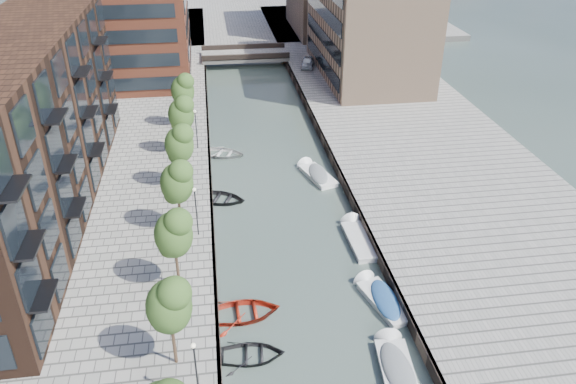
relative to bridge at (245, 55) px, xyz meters
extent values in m
plane|color=#38473F|center=(0.00, -32.00, -1.39)|extent=(300.00, 300.00, 0.00)
cube|color=gray|center=(16.00, -32.00, -0.89)|extent=(20.00, 140.00, 1.00)
cube|color=#332823|center=(-6.10, -32.00, -0.89)|extent=(0.25, 140.00, 1.00)
cube|color=#332823|center=(6.10, -32.00, -0.89)|extent=(0.25, 140.00, 1.00)
cube|color=gray|center=(0.00, 28.00, -0.89)|extent=(80.00, 40.00, 1.00)
cube|color=black|center=(-20.00, -42.00, 6.61)|extent=(8.00, 38.00, 14.00)
cube|color=tan|center=(16.00, -10.00, 6.61)|extent=(12.00, 25.00, 14.00)
cube|color=gray|center=(0.00, 0.00, -0.09)|extent=(13.00, 6.00, 0.60)
cube|color=#332823|center=(0.00, -2.80, 0.51)|extent=(13.00, 0.40, 0.80)
cube|color=#332823|center=(0.00, 2.80, 0.51)|extent=(13.00, 0.40, 0.80)
cylinder|color=#382619|center=(-8.50, -61.00, 1.21)|extent=(0.20, 0.20, 3.20)
ellipsoid|color=#2B4D1C|center=(-8.50, -61.00, 3.93)|extent=(2.50, 2.50, 3.25)
cylinder|color=#382619|center=(-8.50, -54.00, 1.21)|extent=(0.20, 0.20, 3.20)
ellipsoid|color=#2B4D1C|center=(-8.50, -54.00, 3.93)|extent=(2.50, 2.50, 3.25)
cylinder|color=#382619|center=(-8.50, -47.00, 1.21)|extent=(0.20, 0.20, 3.20)
ellipsoid|color=#2B4D1C|center=(-8.50, -47.00, 3.93)|extent=(2.50, 2.50, 3.25)
cylinder|color=#382619|center=(-8.50, -40.00, 1.21)|extent=(0.20, 0.20, 3.20)
ellipsoid|color=#2B4D1C|center=(-8.50, -40.00, 3.93)|extent=(2.50, 2.50, 3.25)
cylinder|color=#382619|center=(-8.50, -33.00, 1.21)|extent=(0.20, 0.20, 3.20)
ellipsoid|color=#2B4D1C|center=(-8.50, -33.00, 3.93)|extent=(2.50, 2.50, 3.25)
cylinder|color=#382619|center=(-8.50, -26.00, 1.21)|extent=(0.20, 0.20, 3.20)
ellipsoid|color=#2B4D1C|center=(-8.50, -26.00, 3.93)|extent=(2.50, 2.50, 3.25)
cylinder|color=black|center=(-7.20, -64.00, 1.61)|extent=(0.10, 0.10, 4.00)
sphere|color=#FFF2CC|center=(-7.20, -64.00, 3.61)|extent=(0.24, 0.24, 0.24)
cylinder|color=black|center=(-7.20, -48.00, 1.61)|extent=(0.10, 0.10, 4.00)
sphere|color=#FFF2CC|center=(-7.20, -48.00, 3.61)|extent=(0.24, 0.24, 0.24)
cylinder|color=black|center=(-7.20, -32.00, 1.61)|extent=(0.10, 0.10, 4.00)
sphere|color=#FFF2CC|center=(-7.20, -32.00, 3.61)|extent=(0.24, 0.24, 0.24)
imported|color=black|center=(-4.21, -60.31, -1.39)|extent=(4.41, 3.30, 0.87)
imported|color=#A42211|center=(-4.40, -56.59, -1.39)|extent=(5.24, 3.88, 1.04)
imported|color=silver|center=(-4.82, -31.98, -1.39)|extent=(5.72, 4.93, 1.00)
imported|color=black|center=(-5.39, -41.30, -1.39)|extent=(5.70, 4.94, 0.99)
cube|color=silver|center=(4.08, -62.95, -1.34)|extent=(2.27, 5.01, 0.69)
cube|color=silver|center=(4.08, -62.95, -0.97)|extent=(2.37, 5.12, 0.11)
cone|color=silver|center=(4.33, -60.54, -1.29)|extent=(1.88, 1.12, 1.79)
ellipsoid|color=slate|center=(4.08, -62.95, -0.92)|extent=(2.12, 4.58, 0.59)
cube|color=silver|center=(5.40, -49.65, -1.33)|extent=(2.07, 5.18, 0.72)
cube|color=silver|center=(5.40, -49.65, -0.95)|extent=(2.16, 5.30, 0.11)
cone|color=silver|center=(5.31, -47.09, -1.28)|extent=(1.93, 1.07, 1.89)
cube|color=silver|center=(5.16, -56.86, -1.34)|extent=(2.92, 4.94, 0.66)
cube|color=silver|center=(5.16, -56.86, -0.99)|extent=(3.03, 5.06, 0.10)
cone|color=silver|center=(4.53, -54.62, -1.29)|extent=(1.90, 1.35, 1.72)
ellipsoid|color=navy|center=(5.16, -56.86, -0.94)|extent=(2.72, 4.53, 0.57)
cube|color=white|center=(4.11, -38.29, -1.34)|extent=(3.09, 5.07, 0.67)
cube|color=white|center=(4.11, -38.29, -0.98)|extent=(3.20, 5.19, 0.10)
cone|color=white|center=(3.41, -36.02, -1.29)|extent=(1.96, 1.41, 1.76)
ellipsoid|color=slate|center=(4.11, -38.29, -0.93)|extent=(2.87, 4.64, 0.58)
imported|color=silver|center=(8.64, -6.25, 0.35)|extent=(2.74, 4.65, 1.49)
camera|label=1|loc=(-5.44, -84.85, 23.88)|focal=35.00mm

